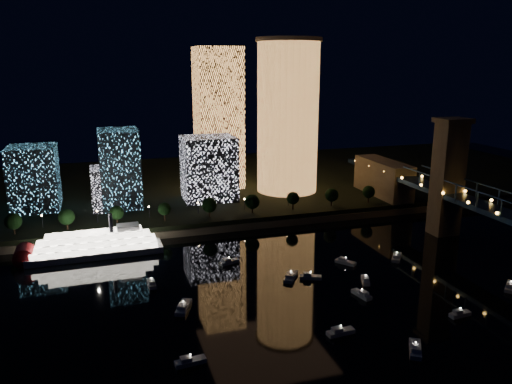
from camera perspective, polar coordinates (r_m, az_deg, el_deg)
ground at (r=159.73m, az=12.58°, el=-12.54°), size 520.00×520.00×0.00m
far_bank at (r=299.90m, az=-2.59°, el=1.09°), size 420.00×160.00×5.00m
seawall at (r=228.27m, az=2.42°, el=-3.46°), size 420.00×6.00×3.00m
tower_cylindrical at (r=265.08m, az=3.64°, el=8.62°), size 34.00×34.00×79.55m
tower_rectangular at (r=276.22m, az=-4.32°, el=8.40°), size 23.74×23.74×75.55m
midrise_blocks at (r=248.38m, az=-14.56°, el=2.12°), size 105.38×30.39×36.90m
riverboat at (r=201.72m, az=-18.55°, el=-5.87°), size 53.94×12.46×16.18m
motorboats at (r=164.19m, az=8.00°, el=-11.23°), size 118.08×77.53×2.78m
esplanade_trees at (r=222.93m, az=-5.95°, el=-1.55°), size 166.41×6.88×8.94m
street_lamps at (r=228.71m, az=-6.63°, el=-1.54°), size 132.70×0.70×5.65m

